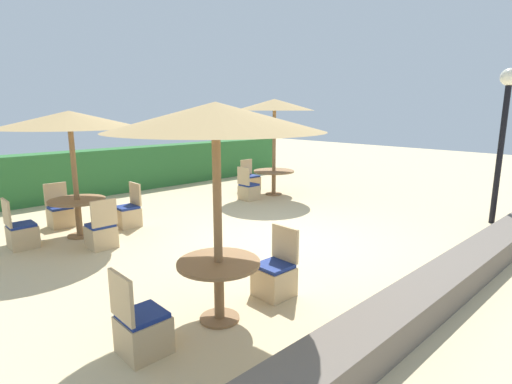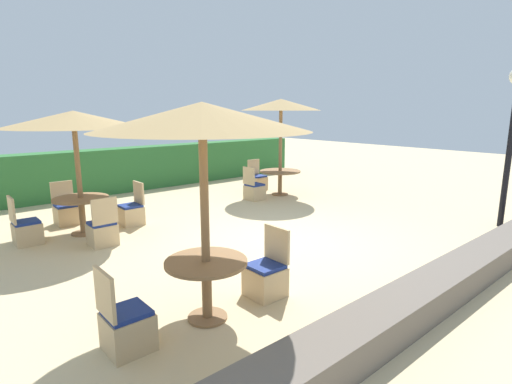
% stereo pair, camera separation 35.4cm
% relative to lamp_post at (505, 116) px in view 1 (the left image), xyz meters
% --- Properties ---
extents(ground_plane, '(40.00, 40.00, 0.00)m').
position_rel_lamp_post_xyz_m(ground_plane, '(-4.46, 2.34, -2.35)').
color(ground_plane, '#D1BA8C').
extents(hedge_row, '(13.00, 0.70, 1.33)m').
position_rel_lamp_post_xyz_m(hedge_row, '(-4.46, 9.00, -1.69)').
color(hedge_row, '#2D6B33').
rests_on(hedge_row, ground_plane).
extents(stone_border, '(10.00, 0.56, 0.39)m').
position_rel_lamp_post_xyz_m(stone_border, '(-4.46, -0.72, -2.16)').
color(stone_border, '#6B6056').
rests_on(stone_border, ground_plane).
extents(lamp_post, '(0.36, 0.36, 3.32)m').
position_rel_lamp_post_xyz_m(lamp_post, '(0.00, 0.00, 0.00)').
color(lamp_post, black).
rests_on(lamp_post, ground_plane).
extents(parasol_front_left, '(2.42, 2.42, 2.57)m').
position_rel_lamp_post_xyz_m(parasol_front_left, '(-7.00, 0.91, 0.04)').
color(parasol_front_left, olive).
rests_on(parasol_front_left, ground_plane).
extents(round_table_front_left, '(0.98, 0.98, 0.74)m').
position_rel_lamp_post_xyz_m(round_table_front_left, '(-7.00, 0.91, -1.78)').
color(round_table_front_left, olive).
rests_on(round_table_front_left, ground_plane).
extents(patio_chair_front_left_east, '(0.46, 0.46, 0.93)m').
position_rel_lamp_post_xyz_m(patio_chair_front_left_east, '(-6.04, 0.90, -2.09)').
color(patio_chair_front_left_east, tan).
rests_on(patio_chair_front_left_east, ground_plane).
extents(patio_chair_front_left_west, '(0.46, 0.46, 0.93)m').
position_rel_lamp_post_xyz_m(patio_chair_front_left_west, '(-8.00, 0.93, -2.09)').
color(patio_chair_front_left_west, tan).
rests_on(patio_chair_front_left_west, ground_plane).
extents(parasol_back_left, '(2.64, 2.64, 2.46)m').
position_rel_lamp_post_xyz_m(parasol_back_left, '(-7.02, 5.34, -0.06)').
color(parasol_back_left, olive).
rests_on(parasol_back_left, ground_plane).
extents(round_table_back_left, '(1.07, 1.07, 0.75)m').
position_rel_lamp_post_xyz_m(round_table_back_left, '(-7.02, 5.34, -1.76)').
color(round_table_back_left, olive).
rests_on(round_table_back_left, ground_plane).
extents(patio_chair_back_left_west, '(0.46, 0.46, 0.93)m').
position_rel_lamp_post_xyz_m(patio_chair_back_left_west, '(-8.02, 5.40, -2.09)').
color(patio_chair_back_left_west, tan).
rests_on(patio_chair_back_left_west, ground_plane).
extents(patio_chair_back_left_east, '(0.46, 0.46, 0.93)m').
position_rel_lamp_post_xyz_m(patio_chair_back_left_east, '(-5.99, 5.34, -2.09)').
color(patio_chair_back_left_east, tan).
rests_on(patio_chair_back_left_east, ground_plane).
extents(patio_chair_back_left_south, '(0.46, 0.46, 0.93)m').
position_rel_lamp_post_xyz_m(patio_chair_back_left_south, '(-6.97, 4.39, -2.09)').
color(patio_chair_back_left_south, tan).
rests_on(patio_chair_back_left_south, ground_plane).
extents(patio_chair_back_left_north, '(0.46, 0.46, 0.93)m').
position_rel_lamp_post_xyz_m(patio_chair_back_left_north, '(-7.05, 6.32, -2.09)').
color(patio_chair_back_left_north, tan).
rests_on(patio_chair_back_left_north, ground_plane).
extents(parasol_back_right, '(2.28, 2.28, 2.77)m').
position_rel_lamp_post_xyz_m(parasol_back_right, '(-1.36, 5.44, 0.23)').
color(parasol_back_right, olive).
rests_on(parasol_back_right, ground_plane).
extents(round_table_back_right, '(1.19, 1.19, 0.72)m').
position_rel_lamp_post_xyz_m(round_table_back_right, '(-1.36, 5.44, -1.77)').
color(round_table_back_right, olive).
rests_on(round_table_back_right, ground_plane).
extents(patio_chair_back_right_west, '(0.46, 0.46, 0.93)m').
position_rel_lamp_post_xyz_m(patio_chair_back_right_west, '(-2.37, 5.44, -2.09)').
color(patio_chair_back_right_west, tan).
rests_on(patio_chair_back_right_west, ground_plane).
extents(patio_chair_back_right_north, '(0.46, 0.46, 0.93)m').
position_rel_lamp_post_xyz_m(patio_chair_back_right_north, '(-1.34, 6.47, -2.09)').
color(patio_chair_back_right_north, tan).
rests_on(patio_chair_back_right_north, ground_plane).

